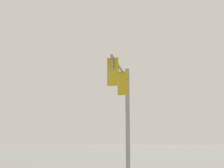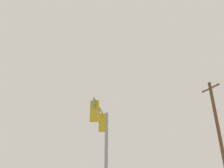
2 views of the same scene
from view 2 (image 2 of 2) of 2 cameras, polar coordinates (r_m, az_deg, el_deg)
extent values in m
cylinder|color=gray|center=(17.18, -1.52, -17.74)|extent=(0.26, 0.26, 6.29)
cylinder|color=gray|center=(15.11, -2.85, -7.06)|extent=(5.25, 0.60, 0.13)
cube|color=gold|center=(15.51, -2.53, -10.06)|extent=(0.08, 0.52, 1.30)
cube|color=black|center=(15.69, -2.42, -10.22)|extent=(0.39, 0.35, 1.10)
cylinder|color=black|center=(15.84, -2.38, -8.07)|extent=(0.04, 0.04, 0.12)
cylinder|color=red|center=(15.96, -2.29, -9.23)|extent=(0.05, 0.22, 0.22)
cylinder|color=#392D05|center=(15.88, -2.31, -10.39)|extent=(0.05, 0.22, 0.22)
cylinder|color=black|center=(15.81, -2.33, -11.55)|extent=(0.05, 0.22, 0.22)
cube|color=gold|center=(12.76, -4.61, -7.04)|extent=(0.08, 0.52, 1.30)
cube|color=black|center=(12.94, -4.45, -7.28)|extent=(0.39, 0.35, 1.10)
cylinder|color=black|center=(13.12, -4.36, -4.72)|extent=(0.04, 0.04, 0.12)
cylinder|color=red|center=(13.22, -4.24, -6.15)|extent=(0.05, 0.22, 0.22)
cylinder|color=#392D05|center=(13.13, -4.28, -7.52)|extent=(0.05, 0.22, 0.22)
cylinder|color=black|center=(13.04, -4.32, -8.92)|extent=(0.05, 0.22, 0.22)
cube|color=#0A4C7F|center=(13.56, -3.96, -6.51)|extent=(1.75, 0.20, 0.44)
cube|color=white|center=(13.56, -3.96, -6.51)|extent=(1.81, 0.19, 0.50)
cylinder|color=brown|center=(22.17, 26.23, -11.72)|extent=(0.30, 0.30, 10.11)
cube|color=brown|center=(23.32, 24.30, -1.03)|extent=(2.09, 0.96, 0.12)
cylinder|color=gray|center=(23.97, 22.72, -1.57)|extent=(0.08, 0.08, 0.16)
cylinder|color=gray|center=(22.77, 25.85, 0.11)|extent=(0.08, 0.08, 0.16)
camera|label=1|loc=(1.60, -171.95, 40.97)|focal=50.00mm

